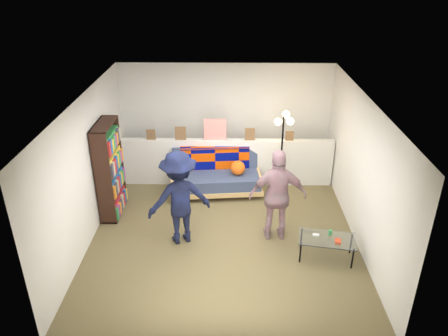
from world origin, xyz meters
name	(u,v)px	position (x,y,z in m)	size (l,w,h in m)	color
ground	(224,231)	(0.00, 0.00, 0.00)	(5.00, 5.00, 0.00)	brown
room_shell	(224,133)	(0.00, 0.47, 1.67)	(4.60, 5.05, 2.45)	silver
half_wall_ledge	(225,162)	(0.00, 1.80, 0.50)	(4.45, 0.15, 1.00)	silver
ledge_decor	(214,132)	(-0.23, 1.78, 1.18)	(2.97, 0.02, 0.45)	brown
futon_sofa	(217,175)	(-0.17, 1.45, 0.37)	(1.90, 1.04, 0.79)	tan
bookshelf	(110,172)	(-2.08, 0.64, 0.83)	(0.29, 0.88, 1.77)	black
coffee_table	(327,240)	(1.65, -0.70, 0.35)	(0.95, 0.63, 0.46)	black
floor_lamp	(283,137)	(1.14, 1.49, 1.20)	(0.35, 0.32, 1.70)	black
person_left	(179,198)	(-0.72, -0.24, 0.82)	(1.05, 0.61, 1.63)	black
person_right	(278,196)	(0.90, -0.14, 0.81)	(0.95, 0.40, 1.62)	#CF869C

